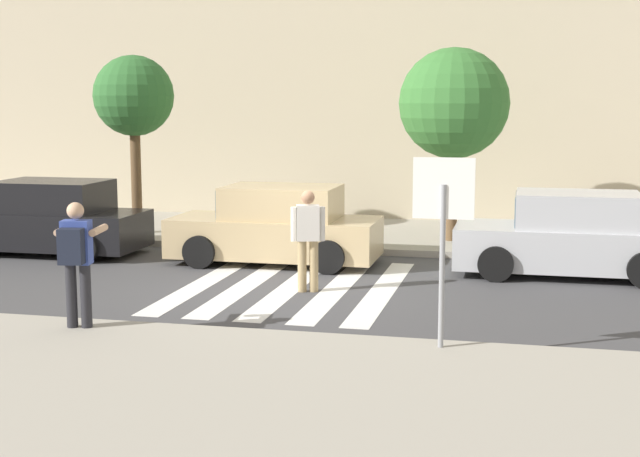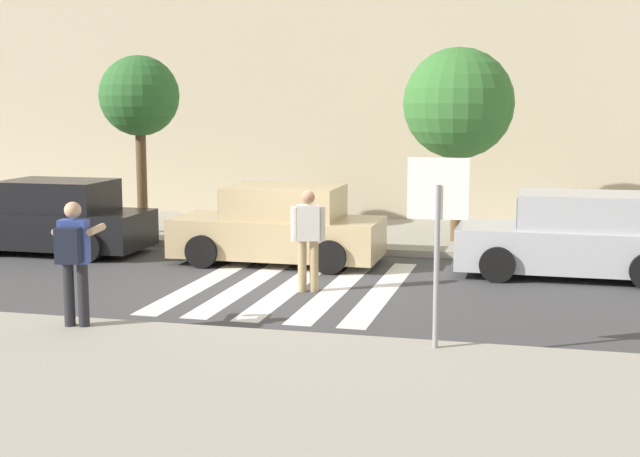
{
  "view_description": "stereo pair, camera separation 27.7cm",
  "coord_description": "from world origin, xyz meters",
  "px_view_note": "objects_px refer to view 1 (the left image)",
  "views": [
    {
      "loc": [
        3.91,
        -14.5,
        3.24
      ],
      "look_at": [
        0.6,
        -0.2,
        1.1
      ],
      "focal_mm": 50.0,
      "sensor_mm": 36.0,
      "label": 1
    },
    {
      "loc": [
        4.18,
        -14.44,
        3.24
      ],
      "look_at": [
        0.6,
        -0.2,
        1.1
      ],
      "focal_mm": 50.0,
      "sensor_mm": 36.0,
      "label": 2
    }
  ],
  "objects_px": {
    "photographer_with_backpack": "(76,254)",
    "parked_car_tan": "(277,227)",
    "parked_car_silver": "(571,237)",
    "street_tree_center": "(454,104)",
    "pedestrian_crossing": "(308,235)",
    "street_tree_west": "(134,98)",
    "stop_sign": "(443,210)",
    "parked_car_black": "(49,220)"
  },
  "relations": [
    {
      "from": "stop_sign",
      "to": "parked_car_silver",
      "type": "distance_m",
      "value": 6.22
    },
    {
      "from": "stop_sign",
      "to": "photographer_with_backpack",
      "type": "xyz_separation_m",
      "value": [
        -4.91,
        -0.16,
        -0.71
      ]
    },
    {
      "from": "parked_car_silver",
      "to": "street_tree_west",
      "type": "relative_size",
      "value": 1.0
    },
    {
      "from": "street_tree_west",
      "to": "street_tree_center",
      "type": "bearing_deg",
      "value": 4.03
    },
    {
      "from": "street_tree_west",
      "to": "street_tree_center",
      "type": "relative_size",
      "value": 0.97
    },
    {
      "from": "parked_car_black",
      "to": "photographer_with_backpack",
      "type": "bearing_deg",
      "value": -57.16
    },
    {
      "from": "photographer_with_backpack",
      "to": "parked_car_tan",
      "type": "bearing_deg",
      "value": 79.42
    },
    {
      "from": "stop_sign",
      "to": "street_tree_center",
      "type": "relative_size",
      "value": 0.57
    },
    {
      "from": "parked_car_silver",
      "to": "pedestrian_crossing",
      "type": "bearing_deg",
      "value": -150.97
    },
    {
      "from": "photographer_with_backpack",
      "to": "street_tree_west",
      "type": "bearing_deg",
      "value": 109.37
    },
    {
      "from": "photographer_with_backpack",
      "to": "street_tree_west",
      "type": "relative_size",
      "value": 0.42
    },
    {
      "from": "stop_sign",
      "to": "parked_car_silver",
      "type": "bearing_deg",
      "value": 72.66
    },
    {
      "from": "parked_car_tan",
      "to": "parked_car_silver",
      "type": "xyz_separation_m",
      "value": [
        5.61,
        -0.0,
        0.0
      ]
    },
    {
      "from": "photographer_with_backpack",
      "to": "parked_car_silver",
      "type": "bearing_deg",
      "value": 41.68
    },
    {
      "from": "stop_sign",
      "to": "pedestrian_crossing",
      "type": "bearing_deg",
      "value": 126.94
    },
    {
      "from": "parked_car_tan",
      "to": "parked_car_silver",
      "type": "relative_size",
      "value": 1.0
    },
    {
      "from": "pedestrian_crossing",
      "to": "street_tree_west",
      "type": "bearing_deg",
      "value": 138.07
    },
    {
      "from": "photographer_with_backpack",
      "to": "parked_car_black",
      "type": "distance_m",
      "value": 7.15
    },
    {
      "from": "parked_car_tan",
      "to": "photographer_with_backpack",
      "type": "bearing_deg",
      "value": -100.58
    },
    {
      "from": "street_tree_west",
      "to": "pedestrian_crossing",
      "type": "bearing_deg",
      "value": -41.93
    },
    {
      "from": "pedestrian_crossing",
      "to": "parked_car_silver",
      "type": "xyz_separation_m",
      "value": [
        4.38,
        2.43,
        -0.25
      ]
    },
    {
      "from": "photographer_with_backpack",
      "to": "parked_car_black",
      "type": "xyz_separation_m",
      "value": [
        -3.87,
        6.0,
        -0.44
      ]
    },
    {
      "from": "parked_car_tan",
      "to": "parked_car_silver",
      "type": "distance_m",
      "value": 5.61
    },
    {
      "from": "parked_car_tan",
      "to": "street_tree_west",
      "type": "bearing_deg",
      "value": 150.33
    },
    {
      "from": "street_tree_west",
      "to": "photographer_with_backpack",
      "type": "bearing_deg",
      "value": -70.63
    },
    {
      "from": "stop_sign",
      "to": "parked_car_silver",
      "type": "relative_size",
      "value": 0.58
    },
    {
      "from": "parked_car_black",
      "to": "street_tree_center",
      "type": "relative_size",
      "value": 0.97
    },
    {
      "from": "parked_car_tan",
      "to": "street_tree_center",
      "type": "relative_size",
      "value": 0.97
    },
    {
      "from": "photographer_with_backpack",
      "to": "pedestrian_crossing",
      "type": "xyz_separation_m",
      "value": [
        2.35,
        3.56,
        -0.19
      ]
    },
    {
      "from": "stop_sign",
      "to": "parked_car_silver",
      "type": "height_order",
      "value": "stop_sign"
    },
    {
      "from": "parked_car_black",
      "to": "pedestrian_crossing",
      "type": "bearing_deg",
      "value": -21.36
    },
    {
      "from": "parked_car_silver",
      "to": "street_tree_west",
      "type": "xyz_separation_m",
      "value": [
        -9.65,
        2.3,
        2.55
      ]
    },
    {
      "from": "parked_car_silver",
      "to": "street_tree_center",
      "type": "bearing_deg",
      "value": 130.6
    },
    {
      "from": "stop_sign",
      "to": "pedestrian_crossing",
      "type": "xyz_separation_m",
      "value": [
        -2.56,
        3.4,
        -0.9
      ]
    },
    {
      "from": "pedestrian_crossing",
      "to": "stop_sign",
      "type": "bearing_deg",
      "value": -53.06
    },
    {
      "from": "parked_car_silver",
      "to": "parked_car_black",
      "type": "bearing_deg",
      "value": 180.0
    },
    {
      "from": "pedestrian_crossing",
      "to": "parked_car_black",
      "type": "bearing_deg",
      "value": 158.64
    },
    {
      "from": "pedestrian_crossing",
      "to": "parked_car_tan",
      "type": "xyz_separation_m",
      "value": [
        -1.23,
        2.43,
        -0.25
      ]
    },
    {
      "from": "parked_car_silver",
      "to": "street_tree_center",
      "type": "relative_size",
      "value": 0.97
    },
    {
      "from": "parked_car_tan",
      "to": "street_tree_center",
      "type": "xyz_separation_m",
      "value": [
        3.21,
        2.81,
        2.41
      ]
    },
    {
      "from": "parked_car_tan",
      "to": "street_tree_west",
      "type": "distance_m",
      "value": 5.3
    },
    {
      "from": "parked_car_tan",
      "to": "street_tree_west",
      "type": "relative_size",
      "value": 1.0
    }
  ]
}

